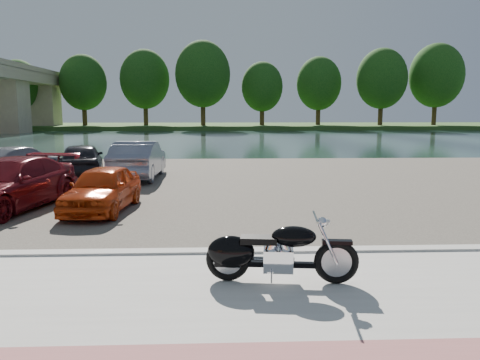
% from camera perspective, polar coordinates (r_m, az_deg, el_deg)
% --- Properties ---
extents(ground, '(200.00, 200.00, 0.00)m').
position_cam_1_polar(ground, '(6.99, 0.76, -14.29)').
color(ground, '#595447').
rests_on(ground, ground).
extents(promenade, '(60.00, 6.00, 0.10)m').
position_cam_1_polar(promenade, '(6.06, 1.29, -17.49)').
color(promenade, '#B5B2AA').
rests_on(promenade, ground).
extents(kerb, '(60.00, 0.30, 0.14)m').
position_cam_1_polar(kerb, '(8.85, 0.05, -8.89)').
color(kerb, '#B5B2AA').
rests_on(kerb, ground).
extents(parking_lot, '(60.00, 18.00, 0.04)m').
position_cam_1_polar(parking_lot, '(17.65, -1.17, -0.36)').
color(parking_lot, '#48423A').
rests_on(parking_lot, ground).
extents(river, '(120.00, 40.00, 0.00)m').
position_cam_1_polar(river, '(46.52, -1.91, 5.03)').
color(river, '#192D2B').
rests_on(river, ground).
extents(far_bank, '(120.00, 24.00, 0.60)m').
position_cam_1_polar(far_bank, '(78.48, -2.10, 6.59)').
color(far_bank, '#294C1B').
rests_on(far_bank, ground).
extents(far_trees, '(70.25, 10.68, 12.52)m').
position_cam_1_polar(far_trees, '(72.55, 1.42, 12.13)').
color(far_trees, '#3B2915').
rests_on(far_trees, far_bank).
extents(motorcycle, '(2.33, 0.75, 1.05)m').
position_cam_1_polar(motorcycle, '(7.22, 3.35, -8.81)').
color(motorcycle, black).
rests_on(motorcycle, promenade).
extents(car_3, '(2.88, 5.11, 1.40)m').
position_cam_1_polar(car_3, '(14.15, -26.35, -0.46)').
color(car_3, '#600D14').
rests_on(car_3, parking_lot).
extents(car_4, '(1.70, 3.67, 1.22)m').
position_cam_1_polar(car_4, '(13.06, -16.42, -1.00)').
color(car_4, '#B2330B').
rests_on(car_4, parking_lot).
extents(car_7, '(3.16, 4.70, 1.26)m').
position_cam_1_polar(car_7, '(21.05, -25.16, 2.05)').
color(car_7, gray).
rests_on(car_7, parking_lot).
extents(car_8, '(2.55, 4.37, 1.40)m').
position_cam_1_polar(car_8, '(20.30, -18.72, 2.38)').
color(car_8, black).
rests_on(car_8, parking_lot).
extents(car_9, '(1.64, 4.56, 1.50)m').
position_cam_1_polar(car_9, '(19.08, -12.27, 2.43)').
color(car_9, slate).
rests_on(car_9, parking_lot).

